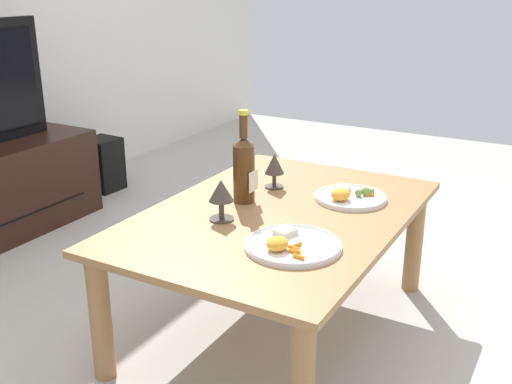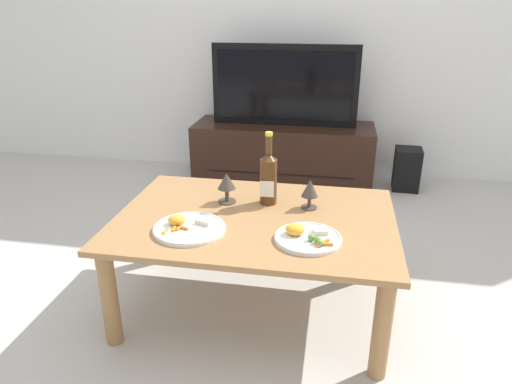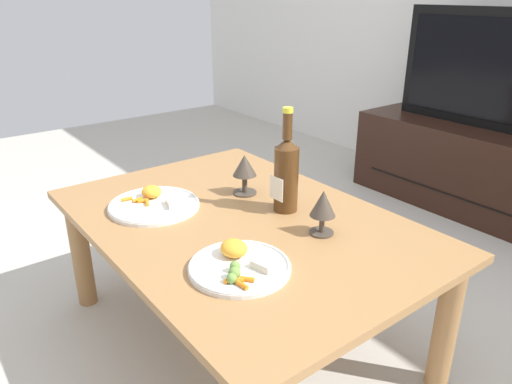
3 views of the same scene
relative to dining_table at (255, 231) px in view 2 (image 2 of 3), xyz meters
The scene contains 11 objects.
ground_plane 0.39m from the dining_table, ahead, with size 6.40×6.40×0.00m, color #B7B2A8.
back_wall 2.20m from the dining_table, 90.00° to the left, with size 6.40×0.10×2.60m, color silver.
dining_table is the anchor object (origin of this frame).
tv_stand 1.68m from the dining_table, 92.68° to the left, with size 1.38×0.47×0.46m.
tv_screen 1.70m from the dining_table, 92.68° to the left, with size 1.09×0.05×0.60m.
floor_speaker 1.88m from the dining_table, 62.20° to the left, with size 0.19×0.19×0.32m, color black.
wine_bottle 0.26m from the dining_table, 77.87° to the left, with size 0.08×0.08×0.34m.
goblet_left 0.27m from the dining_table, 139.77° to the left, with size 0.08×0.08×0.14m.
goblet_right 0.31m from the dining_table, 30.62° to the left, with size 0.08×0.08×0.14m.
dinner_plate_left 0.31m from the dining_table, 144.92° to the right, with size 0.30×0.30×0.05m.
dinner_plate_right 0.31m from the dining_table, 36.20° to the right, with size 0.27×0.27×0.05m.
Camera 2 is at (0.32, -1.79, 1.33)m, focal length 32.28 mm.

